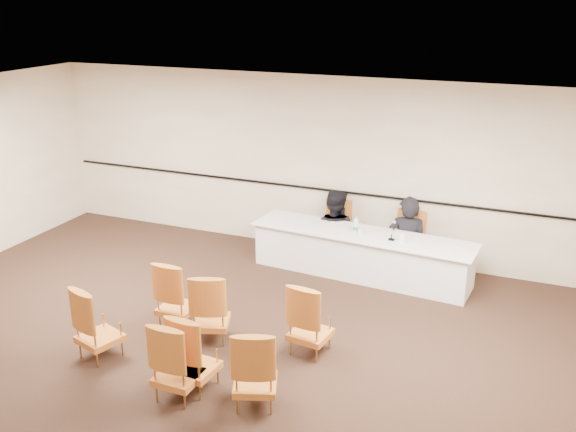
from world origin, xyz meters
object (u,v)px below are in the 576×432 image
Objects in this scene: aud_chair_back_left at (98,322)px; aud_chair_back_right at (255,366)px; panel_table at (361,254)px; panelist_main at (406,249)px; drinking_glass at (360,231)px; coffee_cup at (402,238)px; microphone at (392,232)px; aud_chair_extra at (178,359)px; panelist_second at (334,237)px; aud_chair_front_mid at (210,306)px; panelist_second_chair at (334,229)px; aud_chair_front_left at (177,293)px; aud_chair_front_right at (311,318)px; water_bottle at (356,225)px; panelist_main_chair at (407,242)px; aud_chair_back_mid at (194,351)px.

aud_chair_back_right is at bearing 13.51° from aud_chair_back_left.
aud_chair_back_left is at bearing -118.32° from panel_table.
panelist_main is 1.87× the size of aud_chair_back_left.
coffee_cup is at bearing -6.21° from drinking_glass.
microphone is 0.52m from drinking_glass.
panelist_second is at bearing 86.90° from aud_chair_extra.
aud_chair_back_right is at bearing -63.19° from aud_chair_front_mid.
panelist_second_chair is 3.30m from aud_chair_front_mid.
aud_chair_back_left and aud_chair_back_right have the same top height.
panel_table is 3.73× the size of aud_chair_front_left.
aud_chair_front_right is (1.29, 0.20, 0.00)m from aud_chair_front_mid.
aud_chair_front_mid is (-1.11, -2.67, -0.36)m from water_bottle.
aud_chair_extra is at bearing -56.52° from aud_chair_front_left.
aud_chair_front_mid is (-1.20, -2.61, -0.28)m from drinking_glass.
panelist_second is 1.76× the size of aud_chair_front_left.
microphone is 4.07m from aud_chair_extra.
panel_table is 0.78m from panelist_main.
aud_chair_back_right is at bearing -101.92° from coffee_cup.
panel_table is 2.93m from aud_chair_front_mid.
aud_chair_extra is at bearing -97.72° from aud_chair_front_mid.
aud_chair_front_left is 1.00× the size of aud_chair_back_right.
panel_table is at bearing 55.70° from aud_chair_front_left.
aud_chair_back_left is (-2.17, -3.55, -0.36)m from water_bottle.
panelist_main is at bearing 72.07° from aud_chair_back_left.
panelist_main is 0.75m from coffee_cup.
microphone is 1.11× the size of water_bottle.
drinking_glass is (-0.02, -0.06, 0.40)m from panel_table.
panelist_second is (-1.26, 0.10, -0.13)m from panelist_main_chair.
aud_chair_back_mid is (1.42, -0.13, 0.00)m from aud_chair_back_left.
aud_chair_front_right is at bearing -85.83° from water_bottle.
water_bottle is (0.55, -0.58, 0.36)m from panelist_second_chair.
water_bottle is at bearing 57.35° from aud_chair_front_left.
panel_table is 3.73× the size of aud_chair_back_left.
microphone is 0.29× the size of aud_chair_back_right.
panelist_second_chair is at bearing 59.74° from aud_chair_front_mid.
aud_chair_front_mid is (-0.56, -3.25, 0.13)m from panelist_second.
panelist_main is 4.65m from aud_chair_extra.
panel_table is 3.09m from aud_chair_front_left.
coffee_cup is (0.17, -0.03, -0.07)m from microphone.
drinking_glass is at bearing 99.15° from aud_chair_front_right.
panel_table is at bearing 67.60° from aud_chair_back_right.
panelist_second_chair is 1.00× the size of aud_chair_extra.
aud_chair_back_right reaches higher than drinking_glass.
aud_chair_front_left is 1.00× the size of aud_chair_back_mid.
water_bottle is at bearing 26.51° from panelist_main.
water_bottle reaches higher than panelist_main_chair.
aud_chair_front_mid is at bearing -123.53° from microphone.
aud_chair_extra is (-0.94, -3.90, 0.12)m from panel_table.
panel_table is at bearing 141.64° from panelist_second.
aud_chair_back_mid is at bearing -105.00° from panelist_main_chair.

